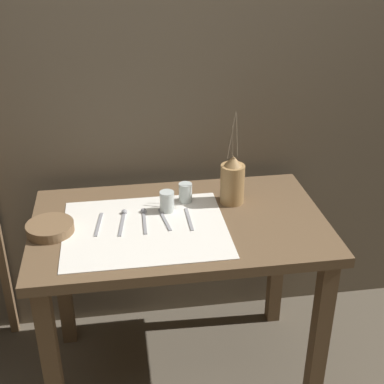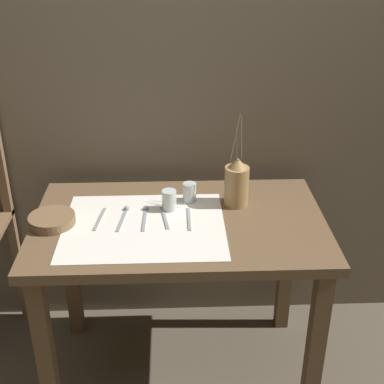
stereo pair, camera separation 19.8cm
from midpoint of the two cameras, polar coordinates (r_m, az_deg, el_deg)
The scene contains 13 objects.
ground_plane at distance 2.51m, azimuth -3.54°, elevation -18.47°, with size 12.00×12.00×0.00m, color brown.
stone_wall_back at distance 2.28m, azimuth -5.52°, elevation 11.97°, with size 7.00×0.06×2.40m.
wooden_table at distance 2.10m, azimuth -4.04°, elevation -5.98°, with size 1.12×0.68×0.77m.
linen_cloth at distance 2.00m, azimuth -7.85°, elevation -3.98°, with size 0.60×0.49×0.00m.
pitcher_with_flowers at distance 2.12m, azimuth 1.68°, elevation 1.12°, with size 0.10×0.10×0.38m.
wooden_bowl at distance 2.04m, azimuth -17.62°, elevation -3.77°, with size 0.17×0.17×0.04m.
glass_tumbler_near at distance 2.08m, azimuth -5.41°, elevation -1.08°, with size 0.06×0.06×0.08m.
glass_tumbler_far at distance 2.15m, azimuth -3.35°, elevation -0.13°, with size 0.05×0.05×0.08m.
fork_outer at distance 2.05m, azimuth -12.67°, elevation -3.46°, with size 0.03×0.17×0.00m.
spoon_outer at distance 2.08m, azimuth -10.05°, elevation -2.68°, with size 0.04×0.18×0.02m.
spoon_inner at distance 2.07m, azimuth -7.88°, elevation -2.56°, with size 0.02×0.18×0.02m.
fork_inner at distance 2.04m, azimuth -5.72°, elevation -3.01°, with size 0.04×0.17×0.00m.
knife_center at distance 2.04m, azimuth -3.11°, elevation -2.93°, with size 0.01×0.17×0.00m.
Camera 1 is at (-0.22, -1.74, 1.80)m, focal length 50.00 mm.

